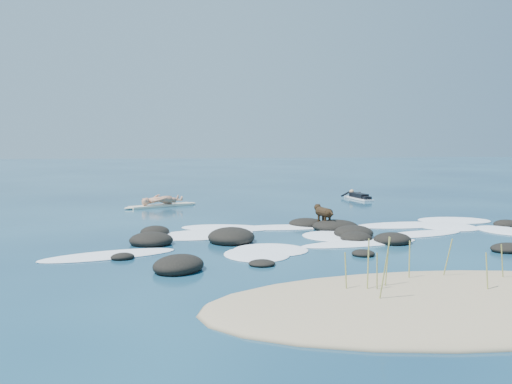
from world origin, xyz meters
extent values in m
plane|color=#0A2642|center=(0.00, 0.00, 0.00)|extent=(160.00, 160.00, 0.00)
ellipsoid|color=#9E8966|center=(0.00, -8.20, 0.00)|extent=(9.00, 4.40, 0.60)
cylinder|color=#9A9B4B|center=(0.42, -8.33, 0.52)|extent=(0.05, 0.12, 0.79)
cylinder|color=#9A9B4B|center=(-1.90, -7.82, 0.51)|extent=(0.05, 0.08, 0.77)
cylinder|color=#9A9B4B|center=(-1.41, -8.01, 0.51)|extent=(0.04, 0.04, 0.79)
cylinder|color=#9A9B4B|center=(-0.49, -7.25, 0.54)|extent=(0.06, 0.09, 0.83)
cylinder|color=#9A9B4B|center=(1.22, -7.51, 0.51)|extent=(0.13, 0.07, 0.78)
cylinder|color=#9A9B4B|center=(0.30, -7.18, 0.55)|extent=(0.19, 0.08, 0.85)
cylinder|color=#9A9B4B|center=(-1.15, -7.80, 0.63)|extent=(0.13, 0.11, 1.02)
cylinder|color=#9A9B4B|center=(-1.51, -8.59, 0.70)|extent=(0.16, 0.13, 1.16)
cylinder|color=#9A9B4B|center=(-1.53, -7.90, 0.63)|extent=(0.11, 0.19, 1.00)
ellipsoid|color=black|center=(0.49, -1.14, 0.11)|extent=(1.55, 1.77, 0.43)
ellipsoid|color=black|center=(-4.70, -4.83, 0.11)|extent=(1.55, 1.67, 0.45)
ellipsoid|color=black|center=(0.57, 0.65, 0.06)|extent=(1.17, 1.32, 0.24)
ellipsoid|color=black|center=(-6.00, -3.41, 0.05)|extent=(0.70, 0.63, 0.20)
ellipsoid|color=black|center=(3.68, -3.93, 0.07)|extent=(1.24, 1.11, 0.28)
ellipsoid|color=black|center=(-3.17, -1.44, 0.13)|extent=(1.50, 1.74, 0.53)
ellipsoid|color=black|center=(6.11, -0.05, 0.08)|extent=(1.02, 0.92, 0.31)
ellipsoid|color=black|center=(-5.37, -1.52, 0.11)|extent=(1.43, 1.39, 0.45)
ellipsoid|color=black|center=(0.34, 0.24, 0.10)|extent=(1.60, 1.42, 0.41)
ellipsoid|color=black|center=(0.33, -1.83, 0.08)|extent=(1.06, 1.14, 0.33)
ellipsoid|color=black|center=(-2.83, -4.59, 0.04)|extent=(0.66, 0.64, 0.16)
ellipsoid|color=black|center=(1.20, -2.34, 0.10)|extent=(1.39, 1.38, 0.38)
ellipsoid|color=black|center=(-5.31, 0.08, 0.09)|extent=(1.14, 1.22, 0.36)
ellipsoid|color=black|center=(-0.18, -3.89, 0.05)|extent=(0.76, 0.76, 0.20)
ellipsoid|color=black|center=(-0.38, 1.11, 0.09)|extent=(1.44, 1.47, 0.35)
ellipsoid|color=white|center=(-2.76, -3.40, 0.01)|extent=(1.72, 2.03, 0.12)
ellipsoid|color=white|center=(2.60, -1.10, 0.01)|extent=(3.21, 1.80, 0.12)
ellipsoid|color=white|center=(-2.31, -2.87, 0.01)|extent=(2.47, 2.39, 0.12)
ellipsoid|color=white|center=(-0.10, -1.08, 0.01)|extent=(2.32, 2.47, 0.12)
ellipsoid|color=white|center=(5.10, 1.55, 0.01)|extent=(2.81, 2.16, 0.12)
ellipsoid|color=white|center=(-3.07, 1.02, 0.01)|extent=(3.22, 2.22, 0.12)
ellipsoid|color=white|center=(-6.36, -2.96, 0.01)|extent=(3.57, 2.17, 0.12)
ellipsoid|color=white|center=(4.13, 0.30, 0.01)|extent=(2.50, 2.50, 0.12)
ellipsoid|color=white|center=(-1.20, 0.84, 0.01)|extent=(3.22, 1.21, 0.12)
ellipsoid|color=white|center=(0.27, -2.32, 0.01)|extent=(3.66, 1.63, 0.12)
ellipsoid|color=white|center=(4.29, -0.05, 0.01)|extent=(1.72, 1.68, 0.12)
ellipsoid|color=white|center=(-3.85, -0.17, 0.01)|extent=(3.54, 2.64, 0.12)
ellipsoid|color=white|center=(5.49, -0.86, 0.01)|extent=(1.65, 2.28, 0.12)
ellipsoid|color=white|center=(2.92, 0.73, 0.01)|extent=(3.66, 1.62, 0.12)
ellipsoid|color=white|center=(0.06, 0.61, 0.01)|extent=(1.10, 0.90, 0.12)
cube|color=beige|center=(-5.18, 7.54, 0.05)|extent=(2.78, 1.88, 0.09)
ellipsoid|color=beige|center=(-3.93, 8.22, 0.05)|extent=(0.65, 0.56, 0.10)
ellipsoid|color=beige|center=(-6.43, 6.86, 0.05)|extent=(0.65, 0.56, 0.10)
imported|color=tan|center=(-5.18, 7.54, 1.02)|extent=(0.71, 0.80, 1.85)
cube|color=white|center=(4.24, 9.22, 0.05)|extent=(0.77, 2.22, 0.08)
ellipsoid|color=white|center=(4.09, 10.30, 0.05)|extent=(0.32, 0.50, 0.08)
cube|color=black|center=(4.24, 9.22, 0.20)|extent=(0.57, 1.38, 0.22)
sphere|color=tan|center=(4.14, 9.99, 0.32)|extent=(0.26, 0.26, 0.23)
cylinder|color=black|center=(3.84, 10.10, 0.19)|extent=(0.52, 0.35, 0.25)
cylinder|color=black|center=(4.39, 10.17, 0.19)|extent=(0.55, 0.23, 0.25)
cube|color=black|center=(4.33, 8.49, 0.16)|extent=(0.40, 0.58, 0.14)
cylinder|color=black|center=(0.06, 0.51, 0.53)|extent=(0.43, 0.67, 0.30)
sphere|color=black|center=(-0.01, 0.79, 0.53)|extent=(0.38, 0.38, 0.32)
sphere|color=black|center=(0.12, 0.24, 0.53)|extent=(0.34, 0.34, 0.29)
sphere|color=black|center=(-0.05, 0.96, 0.64)|extent=(0.27, 0.27, 0.23)
cone|color=black|center=(-0.08, 1.09, 0.62)|extent=(0.15, 0.16, 0.12)
cone|color=black|center=(-0.10, 0.94, 0.73)|extent=(0.12, 0.10, 0.11)
cone|color=black|center=(0.01, 0.97, 0.73)|extent=(0.12, 0.10, 0.11)
cylinder|color=black|center=(-0.07, 0.70, 0.20)|extent=(0.09, 0.09, 0.41)
cylinder|color=black|center=(0.09, 0.74, 0.20)|extent=(0.09, 0.09, 0.41)
cylinder|color=black|center=(0.03, 0.29, 0.20)|extent=(0.09, 0.09, 0.41)
cylinder|color=black|center=(0.18, 0.32, 0.20)|extent=(0.09, 0.09, 0.41)
cylinder|color=black|center=(0.15, 0.10, 0.58)|extent=(0.12, 0.30, 0.18)
camera|label=1|loc=(-4.92, -17.11, 2.79)|focal=40.00mm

